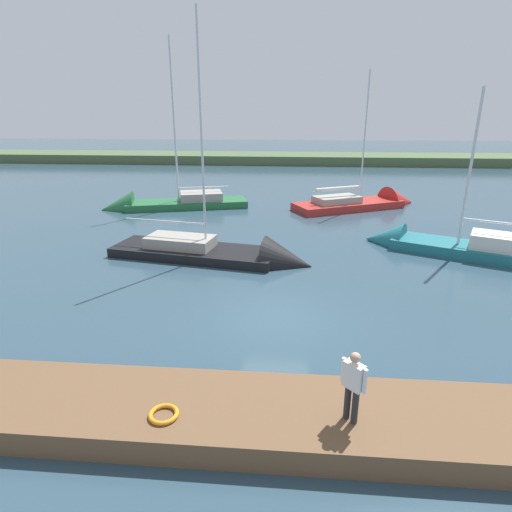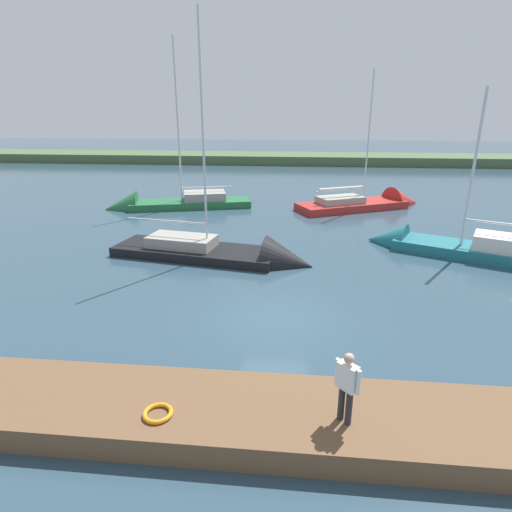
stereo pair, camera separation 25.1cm
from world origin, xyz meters
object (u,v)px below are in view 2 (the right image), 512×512
Objects in this scene: sailboat_behind_pier at (167,206)px; person_on_dock at (347,383)px; life_ring_buoy at (158,413)px; sailboat_mid_channel at (374,205)px; sailboat_inner_slip at (439,248)px; sailboat_far_right at (232,258)px.

sailboat_behind_pier reaches higher than person_on_dock.
life_ring_buoy is 0.40× the size of person_on_dock.
sailboat_mid_channel is (-8.66, -24.64, -0.51)m from life_ring_buoy.
sailboat_inner_slip is 0.82× the size of sailboat_mid_channel.
sailboat_mid_channel is (1.57, -10.55, -0.06)m from sailboat_inner_slip.
sailboat_behind_pier is 15.67m from sailboat_mid_channel.
sailboat_mid_channel is at bearing -145.84° from person_on_dock.
sailboat_mid_channel reaches higher than sailboat_inner_slip.
sailboat_inner_slip is at bearing -159.25° from person_on_dock.
sailboat_mid_channel is 24.90m from person_on_dock.
sailboat_behind_pier is (6.92, -22.85, -0.51)m from life_ring_buoy.
sailboat_mid_channel is 6.61× the size of person_on_dock.
sailboat_mid_channel is at bearing 65.78° from sailboat_far_right.
life_ring_buoy is at bearing -41.85° from person_on_dock.
sailboat_far_right is at bearing 105.95° from sailboat_behind_pier.
sailboat_behind_pier is 7.87× the size of person_on_dock.
sailboat_behind_pier is at bearing 160.03° from sailboat_mid_channel.
sailboat_mid_channel reaches higher than person_on_dock.
sailboat_inner_slip reaches higher than life_ring_buoy.
sailboat_far_right is 12.94m from sailboat_behind_pier.
sailboat_behind_pier is at bearing 131.61° from sailboat_far_right.
sailboat_behind_pier reaches higher than sailboat_inner_slip.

